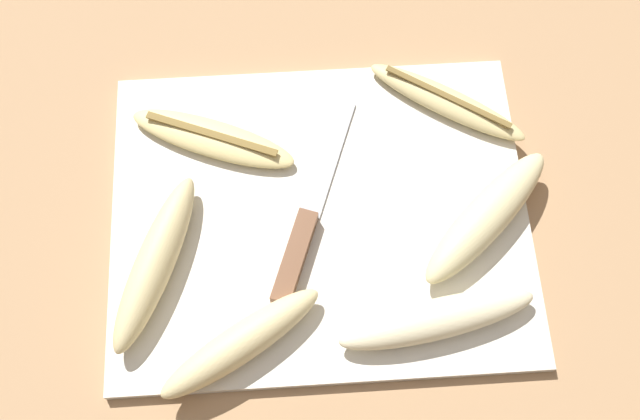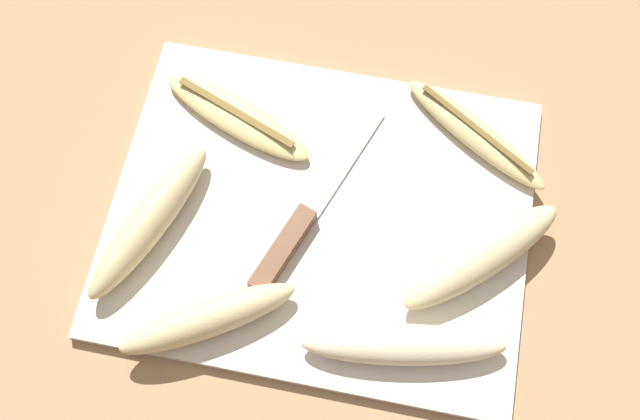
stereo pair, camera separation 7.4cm
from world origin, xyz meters
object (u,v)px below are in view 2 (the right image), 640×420
banana_soft_right (482,256)px  banana_bright_far (404,345)px  banana_spotted_left (475,134)px  banana_ripe_center (208,318)px  banana_mellow_near (149,221)px  knife (296,230)px  banana_golden_short (237,117)px

banana_soft_right → banana_bright_far: bearing=-121.5°
banana_spotted_left → banana_ripe_center: (-0.23, -0.25, 0.01)m
banana_mellow_near → knife: bearing=9.1°
banana_mellow_near → banana_spotted_left: bearing=28.4°
banana_ripe_center → banana_mellow_near: bearing=134.2°
knife → banana_soft_right: 0.19m
banana_bright_far → banana_mellow_near: bearing=164.9°
banana_spotted_left → banana_bright_far: (-0.04, -0.24, 0.01)m
banana_golden_short → knife: bearing=-52.3°
banana_bright_far → banana_golden_short: size_ratio=1.06×
banana_mellow_near → banana_golden_short: bearing=68.1°
banana_mellow_near → banana_soft_right: 0.33m
banana_mellow_near → banana_ripe_center: bearing=-45.8°
knife → banana_soft_right: banana_soft_right is taller
knife → banana_ripe_center: size_ratio=1.38×
knife → banana_mellow_near: 0.15m
banana_golden_short → banana_bright_far: bearing=-44.7°
banana_mellow_near → banana_golden_short: banana_mellow_near is taller
knife → banana_spotted_left: banana_spotted_left is taller
banana_bright_far → knife: bearing=142.4°
banana_mellow_near → banana_bright_far: 0.28m
banana_bright_far → banana_golden_short: (-0.21, 0.21, -0.01)m
banana_mellow_near → banana_ripe_center: size_ratio=1.13×
banana_spotted_left → banana_bright_far: banana_bright_far is taller
banana_soft_right → banana_spotted_left: bearing=98.6°
banana_bright_far → banana_ripe_center: 0.19m
knife → banana_soft_right: (0.18, 0.00, 0.01)m
banana_spotted_left → banana_mellow_near: 0.35m
knife → banana_mellow_near: banana_mellow_near is taller
knife → banana_spotted_left: bearing=61.2°
knife → banana_ripe_center: bearing=-100.2°
banana_ripe_center → knife: bearing=59.8°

